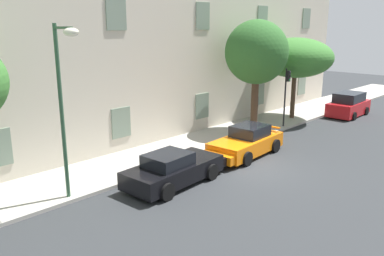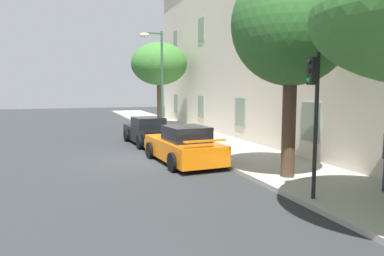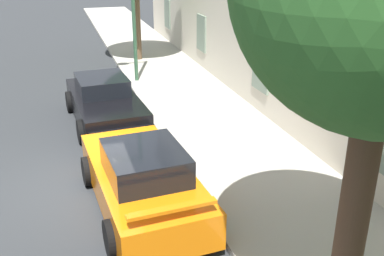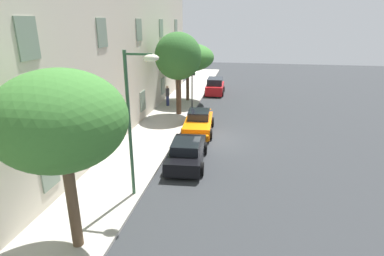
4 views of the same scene
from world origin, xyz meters
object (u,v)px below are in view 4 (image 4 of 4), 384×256
at_px(tree_far_end, 187,57).
at_px(street_lamp, 137,101).
at_px(hatchback_parked, 215,87).
at_px(tree_near_kerb, 61,121).
at_px(tree_midblock, 178,57).
at_px(pedestrian_admiring, 168,95).
at_px(sportscar_yellow_flank, 198,124).
at_px(traffic_light, 193,80).
at_px(sportscar_red_lead, 187,151).

bearing_deg(tree_far_end, street_lamp, -175.84).
relative_size(hatchback_parked, tree_near_kerb, 0.65).
relative_size(tree_midblock, pedestrian_admiring, 3.60).
xyz_separation_m(sportscar_yellow_flank, tree_near_kerb, (-12.18, 2.23, 3.95)).
distance_m(tree_near_kerb, tree_midblock, 16.04).
height_order(traffic_light, pedestrian_admiring, traffic_light).
relative_size(sportscar_yellow_flank, hatchback_parked, 1.22).
bearing_deg(tree_far_end, pedestrian_admiring, 149.09).
height_order(hatchback_parked, tree_far_end, tree_far_end).
height_order(hatchback_parked, traffic_light, traffic_light).
bearing_deg(tree_far_end, sportscar_red_lead, -169.39).
bearing_deg(traffic_light, street_lamp, -178.79).
distance_m(hatchback_parked, traffic_light, 6.76).
height_order(sportscar_yellow_flank, traffic_light, traffic_light).
xyz_separation_m(tree_near_kerb, pedestrian_admiring, (18.38, 1.52, -3.50)).
height_order(tree_midblock, street_lamp, tree_midblock).
relative_size(tree_midblock, tree_far_end, 1.21).
bearing_deg(hatchback_parked, street_lamp, 177.36).
height_order(hatchback_parked, tree_midblock, tree_midblock).
bearing_deg(sportscar_red_lead, sportscar_yellow_flank, 1.52).
bearing_deg(sportscar_red_lead, tree_midblock, 15.20).
relative_size(sportscar_red_lead, tree_midblock, 0.75).
distance_m(sportscar_yellow_flank, pedestrian_admiring, 7.26).
distance_m(sportscar_yellow_flank, hatchback_parked, 12.42).
height_order(sportscar_red_lead, tree_midblock, tree_midblock).
xyz_separation_m(sportscar_red_lead, hatchback_parked, (17.18, 0.27, 0.15)).
relative_size(tree_far_end, pedestrian_admiring, 2.98).
bearing_deg(tree_near_kerb, pedestrian_admiring, 4.73).
bearing_deg(tree_near_kerb, tree_midblock, -0.05).
relative_size(tree_near_kerb, traffic_light, 1.66).
bearing_deg(hatchback_parked, pedestrian_admiring, 149.81).
xyz_separation_m(tree_near_kerb, traffic_light, (18.22, -0.81, -1.97)).
bearing_deg(pedestrian_admiring, sportscar_yellow_flank, -148.81).
bearing_deg(traffic_light, tree_far_end, 20.72).
xyz_separation_m(street_lamp, pedestrian_admiring, (14.89, 2.64, -3.30)).
bearing_deg(sportscar_yellow_flank, pedestrian_admiring, 31.19).
xyz_separation_m(traffic_light, street_lamp, (-14.73, -0.31, 1.77)).
height_order(tree_far_end, street_lamp, street_lamp).
height_order(sportscar_yellow_flank, tree_near_kerb, tree_near_kerb).
xyz_separation_m(sportscar_red_lead, pedestrian_admiring, (10.97, 3.88, 0.47)).
xyz_separation_m(sportscar_yellow_flank, tree_midblock, (3.86, 2.22, 4.12)).
distance_m(hatchback_parked, street_lamp, 21.43).
xyz_separation_m(hatchback_parked, street_lamp, (-21.10, 0.97, 3.61)).
height_order(tree_near_kerb, tree_midblock, tree_midblock).
distance_m(sportscar_red_lead, tree_far_end, 13.99).
bearing_deg(sportscar_yellow_flank, tree_near_kerb, 169.62).
bearing_deg(sportscar_yellow_flank, sportscar_red_lead, -178.48).
bearing_deg(tree_far_end, hatchback_parked, -29.75).
distance_m(street_lamp, pedestrian_admiring, 15.47).
bearing_deg(tree_midblock, hatchback_parked, -13.66).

